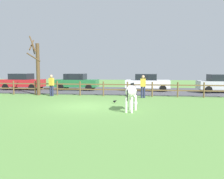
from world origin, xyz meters
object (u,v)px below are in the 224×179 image
(parked_car_red, at_px, (23,81))
(visitor_right_of_tree, at_px, (51,84))
(bare_tree, at_px, (37,67))
(crow_on_grass, at_px, (115,101))
(parked_car_silver, at_px, (221,83))
(zebra, at_px, (131,93))
(parked_car_white, at_px, (147,82))
(visitor_left_of_tree, at_px, (143,85))
(parked_car_green, at_px, (77,82))

(parked_car_red, relative_size, visitor_right_of_tree, 2.46)
(bare_tree, bearing_deg, parked_car_red, 130.78)
(crow_on_grass, relative_size, parked_car_silver, 0.05)
(visitor_right_of_tree, bearing_deg, zebra, -40.81)
(parked_car_white, bearing_deg, visitor_right_of_tree, -146.81)
(visitor_left_of_tree, bearing_deg, crow_on_grass, -119.58)
(crow_on_grass, relative_size, parked_car_white, 0.05)
(crow_on_grass, xyz_separation_m, parked_car_silver, (8.29, 7.27, 0.72))
(crow_on_grass, relative_size, visitor_left_of_tree, 0.13)
(bare_tree, height_order, crow_on_grass, bare_tree)
(visitor_left_of_tree, bearing_deg, visitor_right_of_tree, 178.83)
(bare_tree, distance_m, parked_car_white, 9.75)
(bare_tree, relative_size, parked_car_green, 1.16)
(parked_car_green, bearing_deg, parked_car_silver, -2.75)
(crow_on_grass, bearing_deg, parked_car_green, 121.01)
(visitor_left_of_tree, relative_size, visitor_right_of_tree, 1.00)
(bare_tree, relative_size, visitor_right_of_tree, 2.83)
(parked_car_red, relative_size, parked_car_silver, 0.99)
(bare_tree, bearing_deg, parked_car_silver, 14.41)
(parked_car_red, distance_m, visitor_right_of_tree, 6.43)
(crow_on_grass, bearing_deg, parked_car_red, 143.45)
(bare_tree, bearing_deg, visitor_left_of_tree, -3.42)
(bare_tree, xyz_separation_m, parked_car_green, (1.85, 4.45, -1.40))
(zebra, bearing_deg, parked_car_silver, 54.03)
(crow_on_grass, bearing_deg, zebra, -64.93)
(parked_car_green, relative_size, parked_car_silver, 0.98)
(crow_on_grass, relative_size, parked_car_green, 0.05)
(parked_car_white, bearing_deg, parked_car_silver, -5.44)
(parked_car_silver, relative_size, visitor_left_of_tree, 2.49)
(crow_on_grass, height_order, parked_car_white, parked_car_white)
(zebra, distance_m, parked_car_white, 10.43)
(parked_car_silver, bearing_deg, parked_car_white, 174.56)
(parked_car_white, xyz_separation_m, parked_car_silver, (6.31, -0.60, 0.00))
(crow_on_grass, bearing_deg, parked_car_silver, 41.23)
(parked_car_green, bearing_deg, bare_tree, -112.56)
(parked_car_silver, bearing_deg, crow_on_grass, -138.77)
(bare_tree, height_order, visitor_left_of_tree, bare_tree)
(bare_tree, bearing_deg, zebra, -37.51)
(parked_car_white, height_order, visitor_left_of_tree, visitor_left_of_tree)
(zebra, bearing_deg, parked_car_green, 119.63)
(zebra, distance_m, parked_car_silver, 12.10)
(crow_on_grass, height_order, visitor_right_of_tree, visitor_right_of_tree)
(visitor_right_of_tree, bearing_deg, crow_on_grass, -30.13)
(crow_on_grass, bearing_deg, parked_car_white, 75.87)
(parked_car_white, relative_size, parked_car_green, 1.01)
(zebra, distance_m, visitor_left_of_tree, 5.50)
(parked_car_red, relative_size, parked_car_green, 1.01)
(crow_on_grass, distance_m, parked_car_green, 9.24)
(bare_tree, xyz_separation_m, parked_car_white, (8.58, 4.43, -1.40))
(visitor_right_of_tree, bearing_deg, parked_car_white, 33.19)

